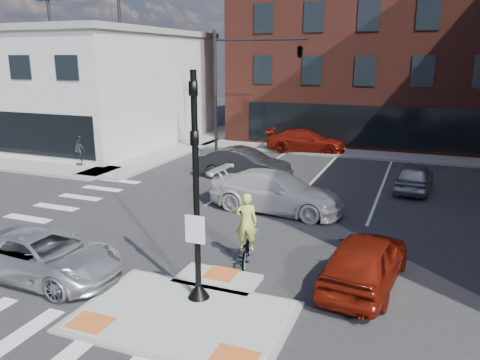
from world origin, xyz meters
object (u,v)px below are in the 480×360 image
at_px(silver_suv, 43,255).
at_px(pedestrian_a, 81,150).
at_px(bg_car_silver, 414,177).
at_px(cyclist, 246,240).
at_px(white_pickup, 276,192).
at_px(red_sedan, 365,260).
at_px(bg_car_red, 306,141).
at_px(bg_car_dark, 244,164).
at_px(pedestrian_b, 79,151).

distance_m(silver_suv, pedestrian_a, 14.81).
relative_size(bg_car_silver, cyclist, 1.73).
bearing_deg(white_pickup, red_sedan, -137.74).
distance_m(bg_car_red, cyclist, 18.56).
height_order(bg_car_dark, bg_car_red, bg_car_dark).
distance_m(red_sedan, bg_car_red, 19.57).
bearing_deg(bg_car_silver, pedestrian_a, 10.23).
bearing_deg(pedestrian_a, red_sedan, -27.61).
relative_size(red_sedan, pedestrian_b, 2.74).
bearing_deg(bg_car_red, silver_suv, 166.64).
distance_m(red_sedan, cyclist, 3.70).
bearing_deg(red_sedan, bg_car_red, -64.72).
relative_size(bg_car_dark, cyclist, 2.15).
height_order(white_pickup, bg_car_red, white_pickup).
relative_size(bg_car_silver, pedestrian_a, 2.23).
bearing_deg(silver_suv, white_pickup, -26.92).
bearing_deg(pedestrian_b, white_pickup, -2.65).
relative_size(red_sedan, cyclist, 1.97).
relative_size(silver_suv, white_pickup, 0.87).
bearing_deg(bg_car_dark, pedestrian_b, 101.27).
distance_m(bg_car_silver, bg_car_red, 10.44).
height_order(pedestrian_a, pedestrian_b, pedestrian_a).
distance_m(bg_car_red, pedestrian_b, 14.83).
xyz_separation_m(silver_suv, pedestrian_a, (-8.63, 12.03, 0.36)).
height_order(silver_suv, cyclist, cyclist).
distance_m(red_sedan, white_pickup, 7.10).
distance_m(silver_suv, bg_car_red, 21.69).
xyz_separation_m(red_sedan, pedestrian_b, (-17.71, 9.02, 0.20)).
relative_size(white_pickup, bg_car_red, 1.08).
bearing_deg(bg_car_dark, pedestrian_a, 101.36).
bearing_deg(pedestrian_b, bg_car_silver, 18.13).
bearing_deg(bg_car_dark, bg_car_red, -2.84).
xyz_separation_m(bg_car_dark, pedestrian_a, (-9.96, -0.99, 0.23)).
xyz_separation_m(white_pickup, pedestrian_b, (-13.31, 3.46, 0.15)).
bearing_deg(pedestrian_b, red_sedan, -15.07).
height_order(bg_car_dark, bg_car_silver, bg_car_dark).
relative_size(bg_car_silver, bg_car_red, 0.75).
xyz_separation_m(white_pickup, pedestrian_a, (-13.16, 3.46, 0.22)).
xyz_separation_m(pedestrian_a, pedestrian_b, (-0.15, 0.00, -0.07)).
relative_size(red_sedan, white_pickup, 0.79).
bearing_deg(bg_car_silver, white_pickup, 49.55).
relative_size(pedestrian_a, pedestrian_b, 1.08).
bearing_deg(cyclist, bg_car_dark, -82.11).
distance_m(silver_suv, bg_car_silver, 17.20).
height_order(bg_car_red, cyclist, cyclist).
height_order(white_pickup, bg_car_dark, white_pickup).
distance_m(bg_car_dark, bg_car_silver, 8.64).
height_order(bg_car_red, pedestrian_a, pedestrian_a).
bearing_deg(bg_car_red, cyclist, -178.31).
distance_m(pedestrian_a, pedestrian_b, 0.17).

